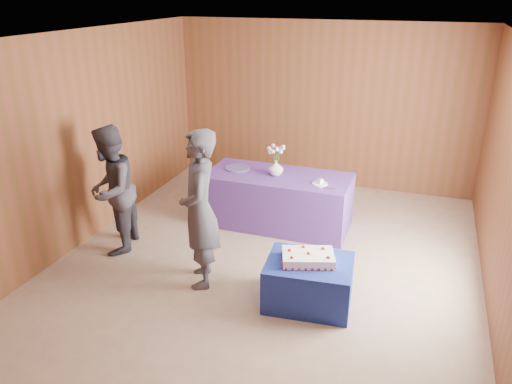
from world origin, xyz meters
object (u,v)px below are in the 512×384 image
at_px(vase, 276,168).
at_px(serving_table, 278,200).
at_px(sheet_cake, 308,257).
at_px(cake_table, 309,282).
at_px(guest_left, 200,210).
at_px(guest_right, 111,190).

bearing_deg(vase, serving_table, 19.10).
relative_size(serving_table, vase, 9.38).
bearing_deg(sheet_cake, vase, 99.14).
bearing_deg(vase, cake_table, -62.22).
xyz_separation_m(sheet_cake, vase, (-0.89, 1.72, 0.31)).
relative_size(cake_table, sheet_cake, 1.39).
xyz_separation_m(serving_table, sheet_cake, (0.85, -1.74, 0.17)).
bearing_deg(cake_table, vase, 112.55).
distance_m(cake_table, sheet_cake, 0.30).
relative_size(cake_table, serving_table, 0.45).
height_order(sheet_cake, guest_left, guest_left).
xyz_separation_m(cake_table, guest_right, (-2.63, 0.35, 0.57)).
relative_size(sheet_cake, vase, 3.04).
bearing_deg(vase, guest_right, -141.20).
height_order(sheet_cake, guest_right, guest_right).
bearing_deg(cake_table, sheet_cake, 155.65).
bearing_deg(guest_left, serving_table, 142.88).
xyz_separation_m(serving_table, vase, (-0.04, -0.01, 0.48)).
bearing_deg(serving_table, guest_left, -102.11).
height_order(serving_table, vase, vase).
height_order(serving_table, guest_right, guest_right).
relative_size(serving_table, guest_right, 1.22).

